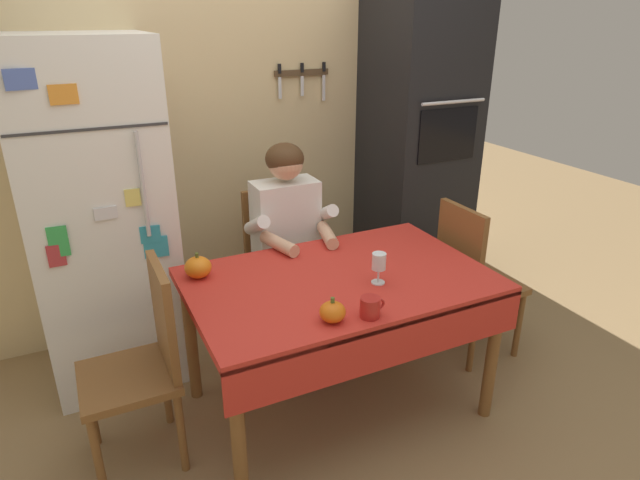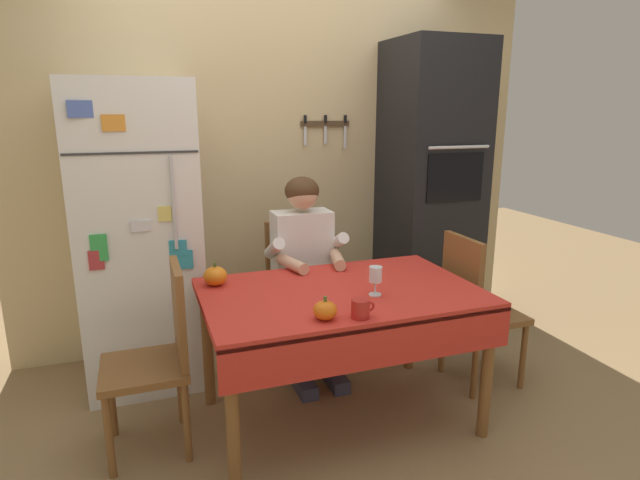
# 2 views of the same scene
# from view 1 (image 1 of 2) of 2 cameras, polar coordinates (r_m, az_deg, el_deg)

# --- Properties ---
(ground_plane) EXTENTS (10.00, 10.00, 0.00)m
(ground_plane) POSITION_cam_1_polar(r_m,az_deg,el_deg) (2.88, 2.76, -17.98)
(ground_plane) COLOR #93754C
(ground_plane) RESTS_ON ground
(back_wall_assembly) EXTENTS (3.70, 0.13, 2.60)m
(back_wall_assembly) POSITION_cam_1_polar(r_m,az_deg,el_deg) (3.49, -6.93, 13.04)
(back_wall_assembly) COLOR #D1B784
(back_wall_assembly) RESTS_ON ground
(refrigerator) EXTENTS (0.68, 0.71, 1.80)m
(refrigerator) POSITION_cam_1_polar(r_m,az_deg,el_deg) (3.03, -22.13, 2.16)
(refrigerator) COLOR white
(refrigerator) RESTS_ON ground
(wall_oven) EXTENTS (0.60, 0.64, 2.10)m
(wall_oven) POSITION_cam_1_polar(r_m,az_deg,el_deg) (3.69, 10.16, 9.42)
(wall_oven) COLOR black
(wall_oven) RESTS_ON ground
(dining_table) EXTENTS (1.40, 0.90, 0.74)m
(dining_table) POSITION_cam_1_polar(r_m,az_deg,el_deg) (2.56, 2.22, -5.78)
(dining_table) COLOR brown
(dining_table) RESTS_ON ground
(chair_behind_person) EXTENTS (0.40, 0.40, 0.93)m
(chair_behind_person) POSITION_cam_1_polar(r_m,az_deg,el_deg) (3.28, -4.24, -2.01)
(chair_behind_person) COLOR brown
(chair_behind_person) RESTS_ON ground
(seated_person) EXTENTS (0.47, 0.55, 1.25)m
(seated_person) POSITION_cam_1_polar(r_m,az_deg,el_deg) (3.02, -3.03, 0.53)
(seated_person) COLOR #38384C
(seated_person) RESTS_ON ground
(chair_left_side) EXTENTS (0.40, 0.40, 0.93)m
(chair_left_side) POSITION_cam_1_polar(r_m,az_deg,el_deg) (2.50, -18.00, -11.74)
(chair_left_side) COLOR brown
(chair_left_side) RESTS_ON ground
(chair_right_side) EXTENTS (0.40, 0.40, 0.93)m
(chair_right_side) POSITION_cam_1_polar(r_m,az_deg,el_deg) (3.19, 15.61, -3.55)
(chair_right_side) COLOR brown
(chair_right_side) RESTS_ON ground
(coffee_mug) EXTENTS (0.11, 0.08, 0.09)m
(coffee_mug) POSITION_cam_1_polar(r_m,az_deg,el_deg) (2.21, 5.33, -7.05)
(coffee_mug) COLOR #B2231E
(coffee_mug) RESTS_ON dining_table
(wine_glass) EXTENTS (0.06, 0.06, 0.15)m
(wine_glass) POSITION_cam_1_polar(r_m,az_deg,el_deg) (2.46, 6.22, -2.42)
(wine_glass) COLOR white
(wine_glass) RESTS_ON dining_table
(pumpkin_large) EXTENTS (0.13, 0.13, 0.12)m
(pumpkin_large) POSITION_cam_1_polar(r_m,az_deg,el_deg) (2.58, -12.72, -2.81)
(pumpkin_large) COLOR orange
(pumpkin_large) RESTS_ON dining_table
(pumpkin_medium) EXTENTS (0.11, 0.11, 0.11)m
(pumpkin_medium) POSITION_cam_1_polar(r_m,az_deg,el_deg) (2.17, 1.33, -7.57)
(pumpkin_medium) COLOR orange
(pumpkin_medium) RESTS_ON dining_table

